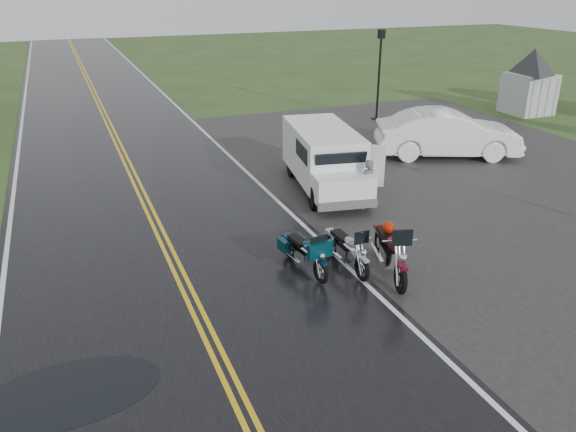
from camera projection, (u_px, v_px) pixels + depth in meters
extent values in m
plane|color=#2D471E|center=(199.00, 316.00, 11.53)|extent=(120.00, 120.00, 0.00)
cube|color=black|center=(131.00, 172.00, 20.03)|extent=(8.00, 100.00, 0.04)
cube|color=black|center=(472.00, 176.00, 19.60)|extent=(14.00, 24.00, 0.03)
imported|color=#55545A|center=(367.00, 185.00, 16.55)|extent=(0.62, 0.48, 1.52)
imported|color=white|center=(448.00, 134.00, 21.42)|extent=(5.67, 3.80, 1.77)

